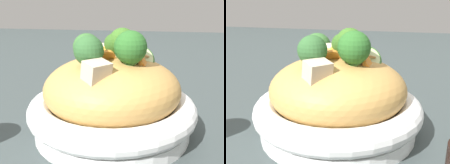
# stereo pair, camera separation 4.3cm
# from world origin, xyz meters

# --- Properties ---
(ground_plane) EXTENTS (3.00, 3.00, 0.00)m
(ground_plane) POSITION_xyz_m (0.00, 0.00, 0.00)
(ground_plane) COLOR #394242
(serving_bowl) EXTENTS (0.28, 0.28, 0.06)m
(serving_bowl) POSITION_xyz_m (0.00, 0.00, 0.03)
(serving_bowl) COLOR white
(serving_bowl) RESTS_ON ground_plane
(noodle_heap) EXTENTS (0.22, 0.22, 0.11)m
(noodle_heap) POSITION_xyz_m (0.00, 0.00, 0.08)
(noodle_heap) COLOR tan
(noodle_heap) RESTS_ON serving_bowl
(broccoli_florets) EXTENTS (0.16, 0.17, 0.08)m
(broccoli_florets) POSITION_xyz_m (-0.01, 0.01, 0.14)
(broccoli_florets) COLOR #92B76B
(broccoli_florets) RESTS_ON serving_bowl
(carrot_coins) EXTENTS (0.09, 0.12, 0.04)m
(carrot_coins) POSITION_xyz_m (0.00, 0.02, 0.13)
(carrot_coins) COLOR orange
(carrot_coins) RESTS_ON serving_bowl
(zucchini_slices) EXTENTS (0.07, 0.08, 0.04)m
(zucchini_slices) POSITION_xyz_m (0.04, 0.00, 0.13)
(zucchini_slices) COLOR beige
(zucchini_slices) RESTS_ON serving_bowl
(chicken_chunks) EXTENTS (0.06, 0.15, 0.04)m
(chicken_chunks) POSITION_xyz_m (-0.02, -0.03, 0.12)
(chicken_chunks) COLOR beige
(chicken_chunks) RESTS_ON serving_bowl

